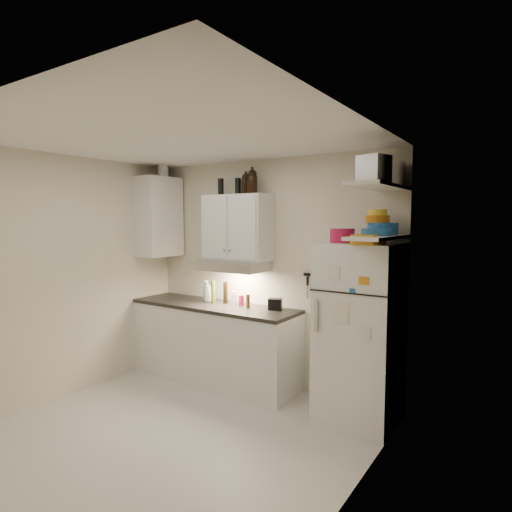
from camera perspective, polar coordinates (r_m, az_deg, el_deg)
The scene contains 36 objects.
floor at distance 4.20m, azimuth -10.48°, elevation -22.48°, with size 3.20×3.00×0.02m, color beige.
ceiling at distance 3.80m, azimuth -11.11°, elevation 15.33°, with size 3.20×3.00×0.02m, color white.
back_wall at distance 4.97m, azimuth 1.49°, elevation -2.25°, with size 3.20×0.02×2.60m, color beige.
left_wall at distance 5.03m, azimuth -24.02°, elevation -2.57°, with size 0.02×3.00×2.60m, color beige.
right_wall at distance 2.91m, azimuth 12.69°, elevation -7.41°, with size 0.02×3.00×2.60m, color beige.
base_cabinet at distance 5.21m, azimuth -5.63°, elevation -11.60°, with size 2.10×0.60×0.88m, color white.
countertop at distance 5.10m, azimuth -5.67°, elevation -6.64°, with size 2.10×0.62×0.04m, color black.
upper_cabinet at distance 4.95m, azimuth -2.52°, elevation 3.82°, with size 0.80×0.33×0.75m, color white.
side_cabinet at distance 5.60m, azimuth -12.82°, elevation 5.10°, with size 0.33×0.55×1.00m, color white.
range_hood at distance 4.93m, azimuth -2.95°, elevation -1.25°, with size 0.76×0.46×0.12m, color silver.
fridge at distance 4.20m, azimuth 13.66°, elevation -9.96°, with size 0.70×0.68×1.70m, color white.
shelf_hi at distance 3.88m, azimuth 16.19°, elevation 8.90°, with size 0.30×0.95×0.03m, color white.
shelf_lo at distance 3.87m, azimuth 16.03°, elevation 2.40°, with size 0.30×0.95×0.03m, color white.
knife_strip at distance 4.61m, azimuth 8.73°, elevation -2.60°, with size 0.42×0.02×0.03m, color black.
dutch_oven at distance 4.08m, azimuth 11.42°, elevation 2.69°, with size 0.23×0.23×0.13m, color #AE143E.
book_stack at distance 3.79m, azimuth 14.76°, elevation 2.14°, with size 0.21×0.26×0.09m, color #C58018.
spice_jar at distance 4.00m, azimuth 15.16°, elevation 2.31°, with size 0.06×0.06×0.09m, color silver.
stock_pot at distance 4.22m, azimuth 17.15°, elevation 10.27°, with size 0.31×0.31×0.22m, color silver.
tin_a at distance 3.79m, azimuth 15.75°, elevation 10.97°, with size 0.23×0.21×0.23m, color #AAAAAD.
tin_b at distance 3.56m, azimuth 15.43°, elevation 11.19°, with size 0.20×0.20×0.20m, color #AAAAAD.
bowl_teal at distance 4.12m, azimuth 16.53°, elevation 3.50°, with size 0.28×0.28×0.11m, color #1C5A9D.
bowl_orange at distance 4.10m, azimuth 15.87°, elevation 4.75°, with size 0.22×0.22×0.07m, color #BB6811.
bowl_yellow at distance 4.10m, azimuth 15.89°, elevation 5.61°, with size 0.17×0.17×0.06m, color yellow.
plates at distance 3.85m, azimuth 15.74°, elevation 3.08°, with size 0.25×0.25×0.06m, color #1C5A9D.
growler_a at distance 4.99m, azimuth -1.37°, elevation 9.57°, with size 0.10×0.10×0.25m, color black, non-canonical shape.
growler_b at distance 4.85m, azimuth -0.50°, elevation 9.90°, with size 0.12×0.12×0.28m, color black, non-canonical shape.
thermos_a at distance 5.05m, azimuth -2.42°, elevation 9.23°, with size 0.07×0.07×0.20m, color black.
thermos_b at distance 5.12m, azimuth -4.72°, elevation 9.15°, with size 0.07×0.07×0.20m, color black.
side_jar at distance 5.62m, azimuth -12.31°, elevation 11.13°, with size 0.13×0.13×0.18m, color silver.
soap_bottle at distance 5.25m, azimuth -6.51°, elevation -4.50°, with size 0.11×0.11×0.29m, color white.
pepper_mill at distance 4.85m, azimuth -1.10°, elevation -6.03°, with size 0.05×0.05×0.16m, color brown.
oil_bottle at distance 5.13m, azimuth -5.72°, elevation -4.80°, with size 0.05×0.05×0.27m, color #4C5F17.
vinegar_bottle at distance 5.10m, azimuth -4.09°, elevation -4.90°, with size 0.05×0.05×0.26m, color black.
clear_bottle at distance 5.00m, azimuth -2.94°, elevation -5.66°, with size 0.05×0.05×0.16m, color silver.
red_jar at distance 4.97m, azimuth -1.97°, elevation -5.94°, with size 0.06×0.06×0.13m, color #AE143E.
caddy at distance 4.76m, azimuth 2.56°, elevation -6.43°, with size 0.15×0.10×0.13m, color black.
Camera 1 is at (2.62, -2.66, 1.91)m, focal length 30.00 mm.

